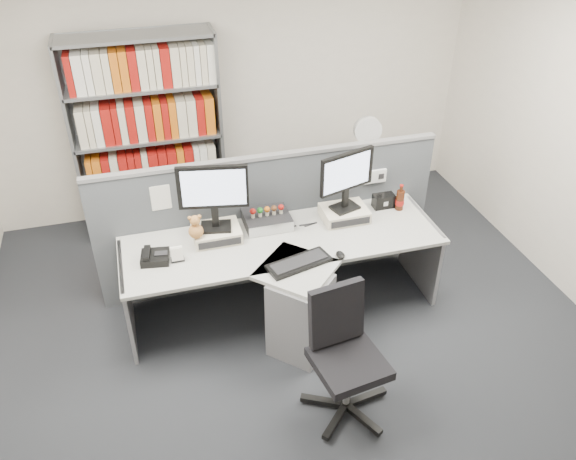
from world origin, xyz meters
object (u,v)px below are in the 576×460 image
object	(u,v)px
desktop_pc	(267,219)
desk_fan	(367,133)
desk	(290,281)
speaker	(383,201)
shelving_unit	(149,141)
filing_cabinet	(363,189)
monitor_left	(213,192)
desk_phone	(154,257)
keyboard	(299,263)
cola_bottle	(400,200)
mouse	(340,255)
office_chair	(344,351)
desk_calendar	(177,255)
monitor_right	(347,176)

from	to	relation	value
desktop_pc	desk_fan	world-z (taller)	desk_fan
desk	desk_fan	xyz separation A→B (m)	(1.20, 1.40, 0.53)
desktop_pc	speaker	bearing A→B (deg)	-0.29
shelving_unit	filing_cabinet	size ratio (longest dim) A/B	2.86
monitor_left	desk_phone	world-z (taller)	monitor_left
keyboard	cola_bottle	bearing A→B (deg)	26.28
monitor_left	speaker	xyz separation A→B (m)	(1.49, 0.08, -0.37)
keyboard	filing_cabinet	size ratio (longest dim) A/B	0.76
desk_phone	speaker	distance (m)	2.02
desktop_pc	mouse	bearing A→B (deg)	-54.04
speaker	filing_cabinet	bearing A→B (deg)	77.18
desk	monitor_left	size ratio (longest dim) A/B	4.65
speaker	office_chair	bearing A→B (deg)	-122.26
keyboard	mouse	xyz separation A→B (m)	(0.34, 0.01, 0.00)
cola_bottle	desk_fan	size ratio (longest dim) A/B	0.52
desktop_pc	desk_phone	bearing A→B (deg)	-165.03
keyboard	cola_bottle	xyz separation A→B (m)	(1.08, 0.53, 0.07)
speaker	shelving_unit	distance (m)	2.35
desk	desktop_pc	world-z (taller)	desktop_pc
desktop_pc	desk_fan	bearing A→B (deg)	36.24
mouse	desk_calendar	size ratio (longest dim) A/B	0.84
desk	filing_cabinet	world-z (taller)	desk
mouse	filing_cabinet	distance (m)	1.78
desk_phone	mouse	bearing A→B (deg)	-14.00
speaker	keyboard	bearing A→B (deg)	-147.77
cola_bottle	shelving_unit	bearing A→B (deg)	144.08
cola_bottle	filing_cabinet	distance (m)	1.11
desk	desk_fan	bearing A→B (deg)	49.38
monitor_right	desk_calendar	bearing A→B (deg)	-171.58
desk_phone	filing_cabinet	xyz separation A→B (m)	(2.22, 1.18, -0.40)
desktop_pc	mouse	size ratio (longest dim) A/B	3.67
keyboard	speaker	world-z (taller)	speaker
filing_cabinet	desk_calendar	bearing A→B (deg)	-149.07
shelving_unit	office_chair	xyz separation A→B (m)	(1.03, -2.74, -0.46)
mouse	speaker	distance (m)	0.86
cola_bottle	desk_calendar	bearing A→B (deg)	-173.48
desktop_pc	shelving_unit	size ratio (longest dim) A/B	0.19
desktop_pc	cola_bottle	size ratio (longest dim) A/B	1.57
monitor_left	desk_calendar	xyz separation A→B (m)	(-0.34, -0.21, -0.38)
speaker	monitor_left	bearing A→B (deg)	-176.87
monitor_left	office_chair	world-z (taller)	monitor_left
desk_calendar	cola_bottle	distance (m)	1.97
speaker	office_chair	size ratio (longest dim) A/B	0.19
shelving_unit	desk_fan	bearing A→B (deg)	-12.08
desk_calendar	desktop_pc	bearing A→B (deg)	20.95
office_chair	filing_cabinet	bearing A→B (deg)	64.97
speaker	shelving_unit	xyz separation A→B (m)	(-1.89, 1.38, 0.19)
desk_calendar	desk_fan	bearing A→B (deg)	30.92
mouse	speaker	bearing A→B (deg)	44.02
cola_bottle	office_chair	distance (m)	1.65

